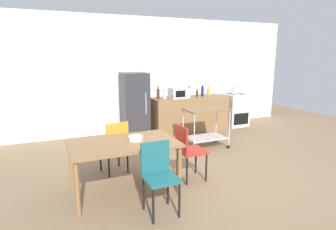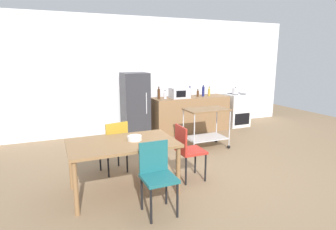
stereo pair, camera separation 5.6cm
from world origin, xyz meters
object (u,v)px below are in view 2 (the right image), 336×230
at_px(bottle_vinegar, 190,92).
at_px(bottle_wine, 209,92).
at_px(chair_teal, 157,173).
at_px(bottle_sparkling_water, 159,94).
at_px(bottle_sesame_oil, 198,93).
at_px(microwave, 180,93).
at_px(fruit_bowl, 135,138).
at_px(chair_mustard, 114,143).
at_px(kettle, 235,91).
at_px(kitchen_cart, 206,122).
at_px(refrigerator, 135,105).
at_px(bottle_olive_oil, 203,91).
at_px(chair_red, 187,149).
at_px(bottle_soy_sauce, 165,95).
at_px(dining_table, 123,147).
at_px(stove_oven, 236,110).

bearing_deg(bottle_vinegar, bottle_wine, -7.13).
xyz_separation_m(chair_teal, bottle_sparkling_water, (1.31, 3.33, 0.51)).
bearing_deg(bottle_sesame_oil, bottle_wine, -2.11).
relative_size(chair_teal, bottle_vinegar, 3.14).
xyz_separation_m(microwave, fruit_bowl, (-1.91, -2.54, -0.25)).
distance_m(chair_mustard, kettle, 4.19).
distance_m(kitchen_cart, kettle, 2.13).
xyz_separation_m(refrigerator, bottle_wine, (1.99, -0.11, 0.22)).
bearing_deg(bottle_olive_oil, bottle_vinegar, 168.20).
height_order(chair_mustard, bottle_olive_oil, bottle_olive_oil).
relative_size(chair_mustard, chair_red, 1.00).
relative_size(bottle_sparkling_water, bottle_soy_sauce, 1.40).
relative_size(microwave, bottle_sesame_oil, 2.29).
height_order(chair_teal, bottle_soy_sauce, bottle_soy_sauce).
relative_size(bottle_soy_sauce, bottle_wine, 0.86).
distance_m(chair_teal, bottle_sparkling_water, 3.61).
bearing_deg(chair_red, bottle_olive_oil, -33.73).
distance_m(chair_teal, bottle_sesame_oil, 4.10).
bearing_deg(chair_red, dining_table, 90.32).
relative_size(chair_teal, chair_red, 1.00).
distance_m(chair_red, fruit_bowl, 0.89).
distance_m(refrigerator, bottle_soy_sauce, 0.77).
height_order(kitchen_cart, fruit_bowl, kitchen_cart).
bearing_deg(chair_red, fruit_bowl, 89.22).
relative_size(microwave, bottle_olive_oil, 1.53).
height_order(bottle_sparkling_water, fruit_bowl, bottle_sparkling_water).
xyz_separation_m(chair_red, microwave, (1.06, 2.56, 0.51)).
height_order(chair_mustard, kitchen_cart, chair_mustard).
height_order(kitchen_cart, bottle_sparkling_water, bottle_sparkling_water).
height_order(bottle_wine, fruit_bowl, bottle_wine).
distance_m(chair_red, bottle_wine, 3.30).
height_order(stove_oven, refrigerator, refrigerator).
xyz_separation_m(stove_oven, refrigerator, (-2.90, 0.08, 0.32)).
bearing_deg(refrigerator, microwave, -8.71).
relative_size(chair_mustard, refrigerator, 0.57).
bearing_deg(bottle_vinegar, dining_table, -132.34).
bearing_deg(bottle_soy_sauce, bottle_sparkling_water, 162.83).
height_order(chair_teal, kettle, kettle).
bearing_deg(kitchen_cart, bottle_sparkling_water, 111.81).
bearing_deg(chair_teal, dining_table, 110.16).
relative_size(chair_red, kettle, 3.71).
distance_m(bottle_sesame_oil, kettle, 1.12).
relative_size(chair_red, bottle_soy_sauce, 4.13).
height_order(chair_teal, bottle_sesame_oil, bottle_sesame_oil).
bearing_deg(bottle_vinegar, chair_red, -117.82).
distance_m(dining_table, chair_red, 1.04).
distance_m(dining_table, bottle_soy_sauce, 3.13).
relative_size(chair_teal, microwave, 1.93).
relative_size(microwave, kettle, 1.92).
distance_m(dining_table, microwave, 3.32).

